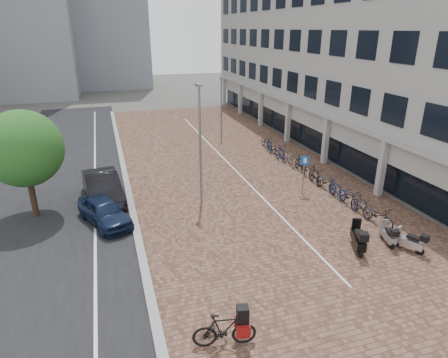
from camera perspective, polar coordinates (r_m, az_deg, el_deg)
ground at (r=17.02m, az=6.16°, el=-11.19°), size 140.00×140.00×0.00m
plaza_brick at (r=27.84m, az=0.24°, el=2.29°), size 14.50×42.00×0.04m
street_asphalt at (r=26.85m, az=-22.75°, el=-0.20°), size 8.00×50.00×0.03m
curb at (r=26.67m, az=-14.46°, el=0.84°), size 0.35×42.00×0.14m
lane_line at (r=26.69m, az=-18.51°, el=0.30°), size 0.12×44.00×0.00m
parking_line at (r=27.89m, az=0.63°, el=2.38°), size 0.10×30.00×0.00m
office_building at (r=34.69m, az=16.68°, el=19.46°), size 8.40×40.00×15.00m
car_navy at (r=20.09m, az=-17.28°, el=-4.58°), size 2.93×4.19×1.33m
car_dark at (r=22.50m, az=-17.47°, el=-1.27°), size 2.41×5.25×1.67m
hero_bike at (r=12.57m, az=0.07°, el=-21.28°), size 2.05×0.92×1.40m
shoes at (r=13.39m, az=-1.90°, el=-21.42°), size 0.44×0.41×0.09m
scooter_front at (r=19.07m, az=23.05°, el=-7.44°), size 0.81×1.48×0.97m
scooter_mid at (r=18.03m, az=19.22°, el=-8.11°), size 1.23×1.87×1.23m
scooter_back at (r=18.85m, az=25.68°, el=-8.18°), size 1.04×1.51×1.00m
parking_sign at (r=22.73m, az=11.74°, el=1.44°), size 0.47×0.20×2.32m
lamp_near at (r=20.60m, az=-3.52°, el=4.74°), size 0.12×0.12×6.48m
lamp_far at (r=34.24m, az=-0.41°, el=10.39°), size 0.12×0.12×5.15m
street_tree at (r=21.45m, az=-27.17°, el=3.83°), size 3.80×3.80×5.53m
bike_row at (r=25.77m, az=12.20°, el=1.39°), size 1.23×15.82×1.05m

